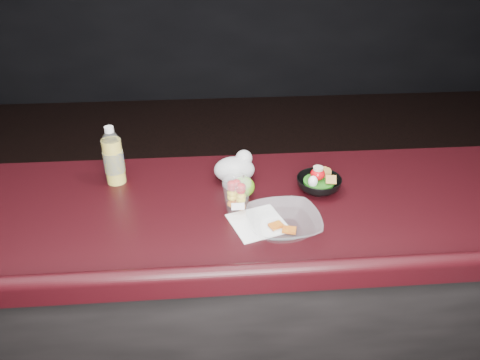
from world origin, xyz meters
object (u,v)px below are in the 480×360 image
at_px(fruit_cup, 237,193).
at_px(snack_bowl, 318,183).
at_px(green_apple, 244,187).
at_px(takeout_bowl, 284,223).
at_px(lemonade_bottle, 114,159).

height_order(fruit_cup, snack_bowl, fruit_cup).
bearing_deg(fruit_cup, snack_bowl, 19.69).
height_order(green_apple, takeout_bowl, green_apple).
height_order(fruit_cup, takeout_bowl, fruit_cup).
distance_m(green_apple, snack_bowl, 0.26).
bearing_deg(fruit_cup, green_apple, 71.83).
bearing_deg(fruit_cup, lemonade_bottle, 152.51).
xyz_separation_m(lemonade_bottle, takeout_bowl, (0.55, -0.34, -0.06)).
distance_m(lemonade_bottle, fruit_cup, 0.47).
relative_size(fruit_cup, snack_bowl, 0.68).
xyz_separation_m(lemonade_bottle, green_apple, (0.45, -0.13, -0.05)).
height_order(lemonade_bottle, takeout_bowl, lemonade_bottle).
xyz_separation_m(lemonade_bottle, fruit_cup, (0.42, -0.22, -0.02)).
bearing_deg(snack_bowl, fruit_cup, -160.31).
bearing_deg(snack_bowl, lemonade_bottle, 170.94).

